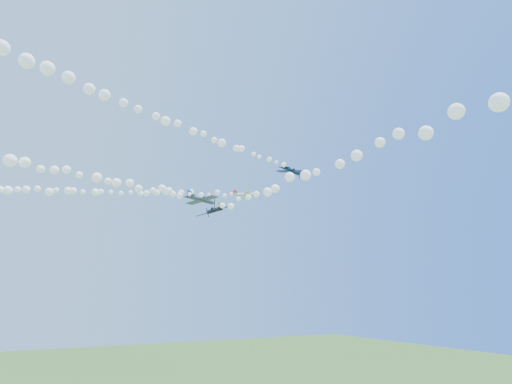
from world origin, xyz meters
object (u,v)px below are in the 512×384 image
plane_black (214,210)px  plane_grey (202,200)px  plane_navy (292,171)px  plane_white (247,194)px

plane_black → plane_grey: bearing=-15.0°
plane_grey → plane_navy: bearing=-31.2°
plane_white → plane_navy: plane_navy is taller
plane_grey → plane_white: bearing=15.0°
plane_navy → plane_white: bearing=78.2°
plane_white → plane_black: bearing=-104.8°
plane_white → plane_navy: 16.50m
plane_navy → plane_black: 31.10m
plane_navy → plane_grey: size_ratio=0.90×
plane_grey → plane_black: 18.39m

